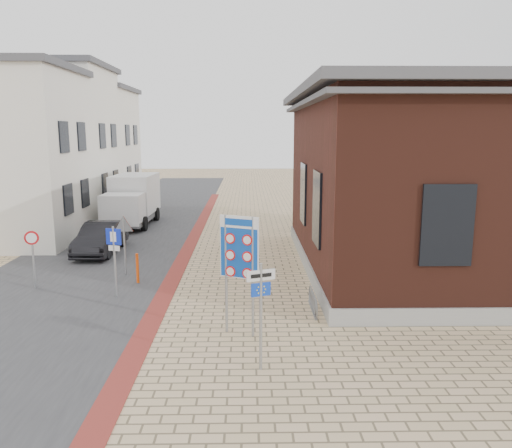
# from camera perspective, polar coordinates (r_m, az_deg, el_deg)

# --- Properties ---
(ground) EXTENTS (120.00, 120.00, 0.00)m
(ground) POSITION_cam_1_polar(r_m,az_deg,el_deg) (13.02, -4.17, -13.27)
(ground) COLOR tan
(ground) RESTS_ON ground
(road_strip) EXTENTS (7.00, 60.00, 0.02)m
(road_strip) POSITION_cam_1_polar(r_m,az_deg,el_deg) (28.09, -13.74, -0.52)
(road_strip) COLOR #38383A
(road_strip) RESTS_ON ground
(curb_strip) EXTENTS (0.60, 40.00, 0.02)m
(curb_strip) POSITION_cam_1_polar(r_m,az_deg,el_deg) (22.67, -7.84, -2.91)
(curb_strip) COLOR maroon
(curb_strip) RESTS_ON ground
(brick_building) EXTENTS (13.00, 13.00, 6.80)m
(brick_building) POSITION_cam_1_polar(r_m,az_deg,el_deg) (20.69, 22.69, 4.84)
(brick_building) COLOR gray
(brick_building) RESTS_ON ground
(townhouse_mid) EXTENTS (7.40, 6.40, 9.10)m
(townhouse_mid) POSITION_cam_1_polar(r_m,az_deg,el_deg) (32.11, -22.63, 8.52)
(townhouse_mid) COLOR white
(townhouse_mid) RESTS_ON ground
(townhouse_far) EXTENTS (7.40, 6.40, 8.30)m
(townhouse_far) POSITION_cam_1_polar(r_m,az_deg,el_deg) (37.77, -19.24, 8.32)
(townhouse_far) COLOR white
(townhouse_far) RESTS_ON ground
(bike_rack) EXTENTS (0.08, 1.80, 0.60)m
(bike_rack) POSITION_cam_1_polar(r_m,az_deg,el_deg) (15.07, 6.53, -8.85)
(bike_rack) COLOR slate
(bike_rack) RESTS_ON ground
(sedan) EXTENTS (1.47, 4.10, 1.35)m
(sedan) POSITION_cam_1_polar(r_m,az_deg,el_deg) (22.78, -17.33, -1.53)
(sedan) COLOR black
(sedan) RESTS_ON ground
(box_truck) EXTENTS (2.42, 5.42, 2.81)m
(box_truck) POSITION_cam_1_polar(r_m,az_deg,el_deg) (29.04, -13.95, 2.71)
(box_truck) COLOR slate
(box_truck) RESTS_ON ground
(border_sign) EXTENTS (1.00, 0.49, 3.15)m
(border_sign) POSITION_cam_1_polar(r_m,az_deg,el_deg) (12.74, -1.93, -2.94)
(border_sign) COLOR gray
(border_sign) RESTS_ON ground
(essen_sign) EXTENTS (0.63, 0.27, 2.45)m
(essen_sign) POSITION_cam_1_polar(r_m,az_deg,el_deg) (11.01, 0.55, -8.69)
(essen_sign) COLOR gray
(essen_sign) RESTS_ON ground
(parking_sign) EXTENTS (0.50, 0.18, 2.32)m
(parking_sign) POSITION_cam_1_polar(r_m,az_deg,el_deg) (16.37, -15.90, -2.87)
(parking_sign) COLOR gray
(parking_sign) RESTS_ON ground
(yield_sign) EXTENTS (0.78, 0.09, 2.20)m
(yield_sign) POSITION_cam_1_polar(r_m,az_deg,el_deg) (18.80, -14.86, -0.82)
(yield_sign) COLOR gray
(yield_sign) RESTS_ON ground
(speed_sign) EXTENTS (0.46, 0.12, 1.99)m
(speed_sign) POSITION_cam_1_polar(r_m,az_deg,el_deg) (18.34, -24.15, -2.83)
(speed_sign) COLOR gray
(speed_sign) RESTS_ON ground
(bollard) EXTENTS (0.13, 0.13, 1.08)m
(bollard) POSITION_cam_1_polar(r_m,az_deg,el_deg) (17.95, -13.39, -4.96)
(bollard) COLOR #FC4E0D
(bollard) RESTS_ON ground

